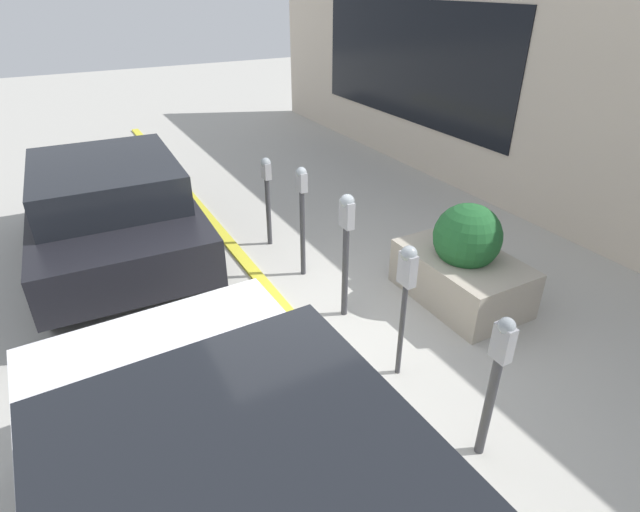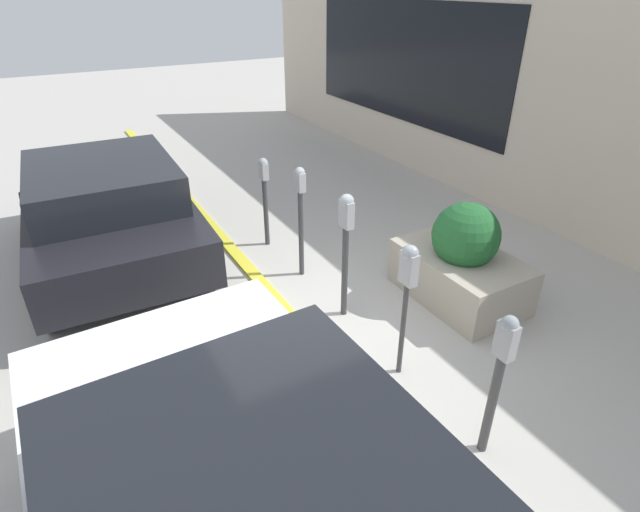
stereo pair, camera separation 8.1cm
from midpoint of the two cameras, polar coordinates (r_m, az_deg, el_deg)
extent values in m
plane|color=#ADAAA3|center=(5.61, -0.94, -8.30)|extent=(40.00, 40.00, 0.00)
cube|color=gold|center=(5.57, -1.68, -8.37)|extent=(19.00, 0.16, 0.04)
cube|color=beige|center=(7.80, 30.40, 13.51)|extent=(19.00, 0.15, 3.64)
cube|color=black|center=(10.55, 10.02, 21.03)|extent=(5.70, 0.02, 2.18)
cylinder|color=#38383D|center=(4.27, 19.21, -16.03)|extent=(0.08, 0.08, 0.98)
cube|color=#99999E|center=(3.86, 20.75, -9.25)|extent=(0.15, 0.09, 0.30)
sphere|color=gray|center=(3.78, 21.14, -7.48)|extent=(0.13, 0.13, 0.13)
cylinder|color=#38383D|center=(4.81, 9.77, -8.38)|extent=(0.05, 0.05, 1.03)
cube|color=#99999E|center=(4.44, 10.48, -1.50)|extent=(0.17, 0.09, 0.31)
sphere|color=gray|center=(4.36, 10.66, 0.25)|extent=(0.15, 0.15, 0.15)
cylinder|color=#38383D|center=(5.54, 3.31, -1.89)|extent=(0.07, 0.07, 1.11)
cube|color=#99999E|center=(5.22, 3.53, 4.77)|extent=(0.18, 0.09, 0.30)
sphere|color=gray|center=(5.16, 3.58, 6.27)|extent=(0.15, 0.15, 0.15)
cylinder|color=#38383D|center=(6.32, -1.64, 2.52)|extent=(0.06, 0.06, 1.16)
cube|color=#99999E|center=(6.03, -1.73, 8.48)|extent=(0.15, 0.09, 0.24)
sphere|color=gray|center=(5.99, -1.75, 9.55)|extent=(0.13, 0.13, 0.13)
cylinder|color=#38383D|center=(7.16, -5.59, 5.01)|extent=(0.07, 0.07, 1.00)
cube|color=#99999E|center=(6.93, -5.84, 9.67)|extent=(0.16, 0.09, 0.23)
sphere|color=gray|center=(6.89, -5.88, 10.56)|extent=(0.14, 0.14, 0.14)
cube|color=#A39989|center=(6.19, 16.16, -2.38)|extent=(1.52, 0.98, 0.58)
sphere|color=#1E5628|center=(5.94, 16.87, 2.11)|extent=(0.78, 0.78, 0.78)
cylinder|color=black|center=(4.33, -1.85, -15.91)|extent=(0.69, 0.24, 0.69)
cylinder|color=black|center=(4.14, -26.85, -22.87)|extent=(0.69, 0.24, 0.69)
cube|color=black|center=(7.21, -22.34, 4.45)|extent=(4.01, 2.08, 0.58)
cube|color=black|center=(6.88, -22.96, 7.98)|extent=(2.11, 1.78, 0.48)
cylinder|color=black|center=(8.55, -17.41, 6.96)|extent=(0.75, 0.23, 0.75)
cylinder|color=black|center=(8.44, -29.12, 4.23)|extent=(0.75, 0.23, 0.75)
cylinder|color=black|center=(6.37, -12.41, -0.05)|extent=(0.75, 0.23, 0.75)
cylinder|color=black|center=(6.23, -28.10, -3.86)|extent=(0.75, 0.23, 0.75)
camera|label=1|loc=(0.04, 90.45, -0.25)|focal=28.00mm
camera|label=2|loc=(0.04, -89.55, 0.25)|focal=28.00mm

